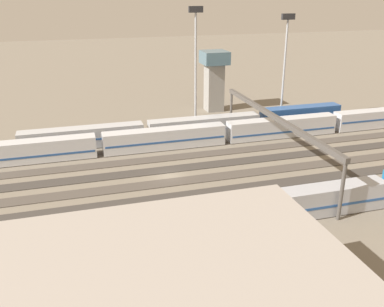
{
  "coord_description": "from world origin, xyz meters",
  "views": [
    {
      "loc": [
        14.04,
        61.43,
        28.58
      ],
      "look_at": [
        -4.61,
        -2.46,
        2.5
      ],
      "focal_mm": 40.05,
      "sensor_mm": 36.0,
      "label": 1
    }
  ],
  "objects_px": {
    "train_on_track_0": "(194,127)",
    "signal_gantry": "(274,121)",
    "train_on_track_1": "(165,139)",
    "light_mast_0": "(196,53)",
    "train_on_track_7": "(204,217)",
    "light_mast_2": "(285,54)",
    "control_tower": "(214,76)"
  },
  "relations": [
    {
      "from": "train_on_track_1",
      "to": "light_mast_0",
      "type": "distance_m",
      "value": 18.79
    },
    {
      "from": "train_on_track_1",
      "to": "control_tower",
      "type": "xyz_separation_m",
      "value": [
        -17.53,
        -22.88,
        6.37
      ]
    },
    {
      "from": "train_on_track_7",
      "to": "train_on_track_0",
      "type": "height_order",
      "value": "same"
    },
    {
      "from": "train_on_track_7",
      "to": "signal_gantry",
      "type": "bearing_deg",
      "value": -135.58
    },
    {
      "from": "light_mast_0",
      "to": "train_on_track_1",
      "type": "bearing_deg",
      "value": 45.72
    },
    {
      "from": "control_tower",
      "to": "light_mast_2",
      "type": "bearing_deg",
      "value": 125.04
    },
    {
      "from": "train_on_track_0",
      "to": "light_mast_0",
      "type": "relative_size",
      "value": 2.65
    },
    {
      "from": "light_mast_2",
      "to": "control_tower",
      "type": "xyz_separation_m",
      "value": [
        10.47,
        -14.93,
        -6.89
      ]
    },
    {
      "from": "train_on_track_0",
      "to": "control_tower",
      "type": "xyz_separation_m",
      "value": [
        -10.34,
        -17.88,
        6.26
      ]
    },
    {
      "from": "train_on_track_7",
      "to": "train_on_track_1",
      "type": "height_order",
      "value": "train_on_track_7"
    },
    {
      "from": "train_on_track_7",
      "to": "signal_gantry",
      "type": "height_order",
      "value": "signal_gantry"
    },
    {
      "from": "control_tower",
      "to": "signal_gantry",
      "type": "bearing_deg",
      "value": 87.36
    },
    {
      "from": "light_mast_0",
      "to": "light_mast_2",
      "type": "height_order",
      "value": "light_mast_0"
    },
    {
      "from": "light_mast_2",
      "to": "control_tower",
      "type": "bearing_deg",
      "value": -54.96
    },
    {
      "from": "train_on_track_0",
      "to": "light_mast_2",
      "type": "distance_m",
      "value": 24.79
    },
    {
      "from": "train_on_track_7",
      "to": "train_on_track_1",
      "type": "xyz_separation_m",
      "value": [
        -1.96,
        -30.0,
        -0.07
      ]
    },
    {
      "from": "train_on_track_1",
      "to": "light_mast_2",
      "type": "distance_m",
      "value": 31.98
    },
    {
      "from": "train_on_track_7",
      "to": "light_mast_2",
      "type": "relative_size",
      "value": 3.87
    },
    {
      "from": "train_on_track_0",
      "to": "signal_gantry",
      "type": "distance_m",
      "value": 20.34
    },
    {
      "from": "train_on_track_0",
      "to": "control_tower",
      "type": "height_order",
      "value": "control_tower"
    },
    {
      "from": "train_on_track_1",
      "to": "light_mast_0",
      "type": "relative_size",
      "value": 4.78
    },
    {
      "from": "signal_gantry",
      "to": "light_mast_2",
      "type": "bearing_deg",
      "value": -120.6
    },
    {
      "from": "train_on_track_1",
      "to": "light_mast_2",
      "type": "height_order",
      "value": "light_mast_2"
    },
    {
      "from": "light_mast_0",
      "to": "control_tower",
      "type": "distance_m",
      "value": 18.35
    },
    {
      "from": "train_on_track_0",
      "to": "light_mast_0",
      "type": "xyz_separation_m",
      "value": [
        -1.44,
        -3.85,
        14.05
      ]
    },
    {
      "from": "train_on_track_7",
      "to": "light_mast_2",
      "type": "distance_m",
      "value": 50.11
    },
    {
      "from": "train_on_track_1",
      "to": "train_on_track_0",
      "type": "relative_size",
      "value": 1.8
    },
    {
      "from": "train_on_track_0",
      "to": "train_on_track_1",
      "type": "bearing_deg",
      "value": 34.81
    },
    {
      "from": "light_mast_0",
      "to": "light_mast_2",
      "type": "xyz_separation_m",
      "value": [
        -19.37,
        0.9,
        -0.9
      ]
    },
    {
      "from": "light_mast_2",
      "to": "train_on_track_7",
      "type": "bearing_deg",
      "value": 51.72
    },
    {
      "from": "light_mast_0",
      "to": "control_tower",
      "type": "bearing_deg",
      "value": -122.4
    },
    {
      "from": "train_on_track_7",
      "to": "control_tower",
      "type": "distance_m",
      "value": 56.7
    }
  ]
}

